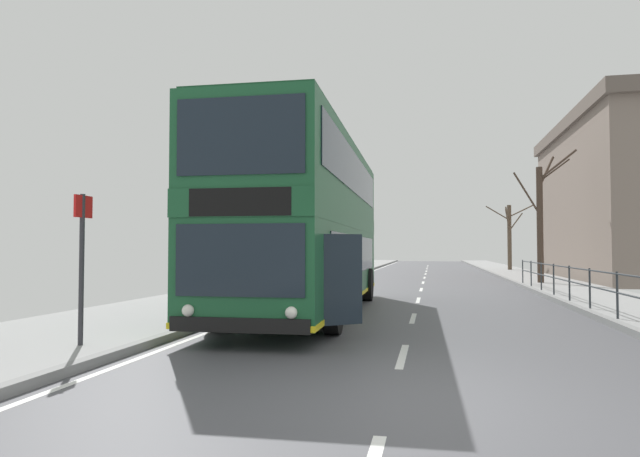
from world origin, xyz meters
name	(u,v)px	position (x,y,z in m)	size (l,w,h in m)	color
ground	(326,394)	(-0.72, 0.00, 0.04)	(15.80, 140.00, 0.20)	#4E4E53
double_decker_bus_main	(309,224)	(-2.70, 7.92, 2.32)	(3.37, 11.51, 4.44)	#19512D
pedestrian_railing_far_kerb	(590,281)	(4.45, 9.24, 0.84)	(0.05, 21.82, 1.04)	#2D3338
bus_stop_sign_near	(82,251)	(-5.06, 1.75, 1.64)	(0.08, 0.44, 2.42)	#2D2D33
bare_tree_far_00	(510,234)	(6.05, 36.64, 2.77)	(3.45, 1.57, 4.82)	brown
bare_tree_far_01	(541,217)	(5.35, 20.66, 3.12)	(2.64, 2.09, 5.97)	#423328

